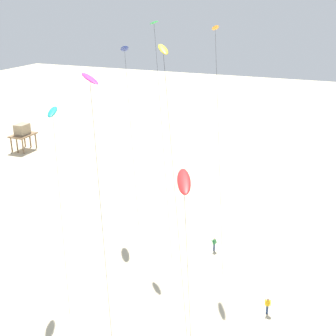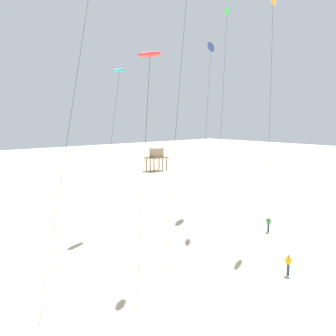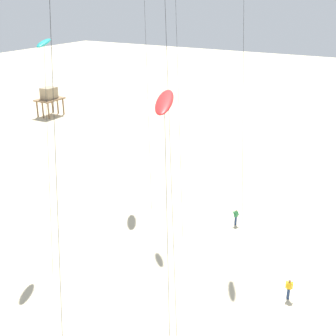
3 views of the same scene
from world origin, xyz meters
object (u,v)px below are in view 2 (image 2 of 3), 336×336
(stilt_house, at_px, (157,155))
(kite_flyer_nearest, at_px, (288,264))
(kite_orange, at_px, (273,6))
(kite_flyer_middle, at_px, (269,224))
(kite_green, at_px, (227,17))
(kite_red, at_px, (150,56))
(kite_navy, at_px, (211,49))
(kite_teal, at_px, (119,71))

(stilt_house, bearing_deg, kite_flyer_nearest, -119.80)
(kite_orange, relative_size, kite_flyer_middle, 14.92)
(kite_green, relative_size, kite_red, 1.49)
(kite_green, bearing_deg, kite_navy, 59.94)
(kite_navy, xyz_separation_m, kite_orange, (-3.97, -12.25, 2.27))
(kite_orange, distance_m, kite_flyer_middle, 22.92)
(kite_orange, bearing_deg, kite_navy, 72.03)
(kite_orange, height_order, kite_flyer_middle, kite_orange)
(kite_flyer_middle, bearing_deg, kite_orange, 46.70)
(kite_orange, relative_size, stilt_house, 4.81)
(stilt_house, bearing_deg, kite_flyer_middle, -115.52)
(kite_navy, distance_m, kite_flyer_middle, 25.04)
(kite_red, height_order, kite_flyer_middle, kite_red)
(kite_red, height_order, kite_orange, kite_orange)
(kite_flyer_middle, bearing_deg, kite_green, 76.41)
(kite_navy, xyz_separation_m, kite_flyer_nearest, (-13.57, -20.93, -20.60))
(kite_red, relative_size, kite_orange, 0.68)
(kite_orange, xyz_separation_m, kite_flyer_middle, (-1.02, -1.08, -22.87))
(kite_navy, height_order, kite_flyer_middle, kite_navy)
(kite_navy, bearing_deg, kite_teal, -179.04)
(kite_green, xyz_separation_m, stilt_house, (19.20, 36.22, -20.47))
(kite_orange, bearing_deg, kite_teal, 132.87)
(kite_navy, bearing_deg, kite_green, -120.06)
(kite_flyer_nearest, xyz_separation_m, kite_flyer_middle, (8.58, 7.61, 0.00))
(kite_orange, bearing_deg, kite_green, 82.37)
(kite_green, height_order, kite_red, kite_green)
(kite_flyer_nearest, bearing_deg, kite_flyer_middle, 41.55)
(kite_navy, distance_m, kite_red, 29.18)
(kite_green, height_order, kite_teal, kite_green)
(kite_orange, bearing_deg, kite_flyer_middle, -133.30)
(kite_flyer_middle, distance_m, stilt_house, 49.17)
(kite_flyer_nearest, relative_size, stilt_house, 0.32)
(kite_green, distance_m, kite_orange, 7.08)
(kite_orange, height_order, kite_flyer_nearest, kite_orange)
(kite_navy, relative_size, kite_red, 1.32)
(kite_green, xyz_separation_m, kite_teal, (-12.07, 4.99, -6.79))
(kite_navy, distance_m, kite_flyer_nearest, 32.36)
(kite_teal, distance_m, stilt_house, 46.27)
(kite_navy, height_order, kite_red, kite_navy)
(kite_orange, relative_size, kite_flyer_nearest, 14.92)
(kite_orange, xyz_separation_m, stilt_house, (20.14, 43.23, -20.10))
(kite_orange, distance_m, kite_teal, 17.58)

